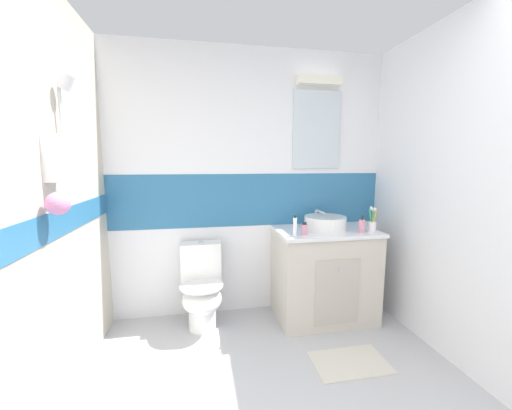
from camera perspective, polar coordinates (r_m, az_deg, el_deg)
ground_plane at (r=2.23m, az=5.37°, el=-33.42°), size 3.20×3.48×0.04m
wall_back_tiled at (r=2.90m, az=-0.92°, el=4.21°), size 3.20×0.20×2.50m
wall_left_shower_alcove at (r=1.84m, az=-38.90°, el=-0.07°), size 0.24×3.48×2.50m
wall_right_plain at (r=2.44m, az=38.05°, el=1.56°), size 0.10×3.48×2.50m
vanity_cabinet at (r=2.94m, az=12.80°, el=-12.65°), size 0.90×0.60×0.85m
sink_basin at (r=2.81m, az=13.04°, el=-3.23°), size 0.38×0.42×0.15m
toilet at (r=2.78m, az=-10.33°, el=-15.45°), size 0.37×0.50×0.75m
toothbrush_cup at (r=2.81m, az=21.26°, el=-3.67°), size 0.07×0.07×0.23m
soap_dispenser at (r=2.76m, az=19.55°, el=-3.82°), size 0.05×0.05×0.15m
perfume_flask_small at (r=2.56m, az=9.24°, el=-4.49°), size 0.05×0.03×0.11m
toothpaste_tube_upright at (r=2.50m, az=7.45°, el=-4.05°), size 0.03×0.03×0.17m
bath_mat at (r=2.56m, az=17.47°, el=-26.76°), size 0.54×0.34×0.01m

